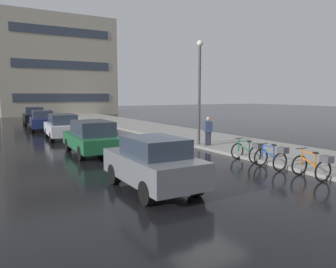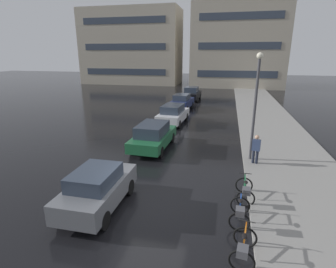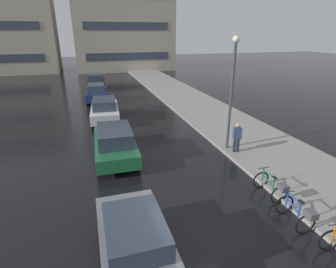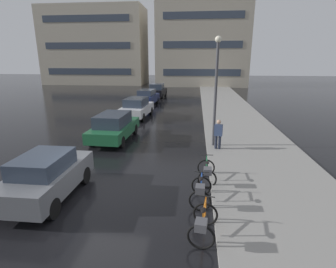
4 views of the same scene
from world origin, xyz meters
name	(u,v)px [view 4 (image 4 of 4)]	position (x,y,z in m)	size (l,w,h in m)	color
ground_plane	(107,197)	(0.00, 0.00, 0.00)	(140.00, 140.00, 0.00)	black
sidewalk_kerb	(239,127)	(6.00, 10.00, 0.07)	(4.80, 60.00, 0.14)	gray
bicycle_nearest	(203,224)	(3.24, -1.91, 0.49)	(0.86, 1.40, 0.98)	black
bicycle_second	(201,191)	(3.20, -0.17, 0.50)	(0.77, 1.35, 0.98)	black
bicycle_third	(207,172)	(3.46, 1.40, 0.48)	(0.71, 1.39, 0.95)	black
car_grey	(47,176)	(-1.96, -0.25, 0.81)	(1.76, 3.76, 1.59)	slate
car_green	(114,127)	(-1.73, 6.47, 0.81)	(2.02, 4.44, 1.60)	#1E6038
car_white	(137,108)	(-1.75, 12.63, 0.82)	(2.11, 4.33, 1.60)	silver
car_navy	(147,97)	(-2.02, 18.51, 0.81)	(2.06, 4.07, 1.60)	navy
car_black	(157,91)	(-1.81, 24.26, 0.82)	(2.06, 3.94, 1.67)	black
pedestrian	(218,134)	(4.15, 5.14, 0.94)	(0.44, 0.32, 1.67)	#1E2333
streetlamp	(216,84)	(3.95, 5.71, 3.39)	(0.33, 0.33, 5.67)	#424247
building_facade_main	(202,46)	(3.74, 41.39, 6.77)	(15.36, 10.01, 13.54)	#B2A893
building_facade_side	(96,47)	(-15.86, 41.66, 6.77)	(18.42, 7.81, 13.54)	#B2A893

